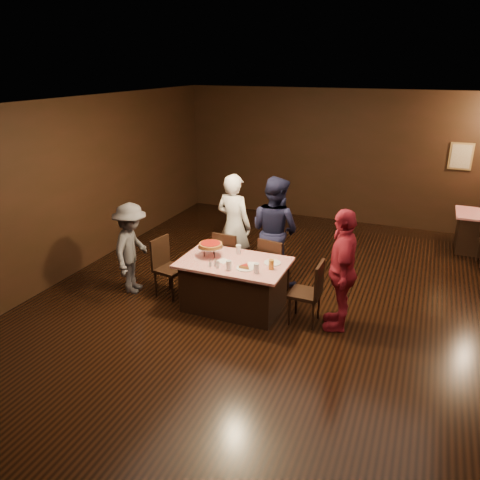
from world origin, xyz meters
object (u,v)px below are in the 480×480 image
object	(u,v)px
diner_navy_hoodie	(275,231)
plate_empty	(272,263)
diner_white_jacket	(234,226)
diner_grey_knit	(132,248)
glass_front_left	(229,265)
diner_red_shirt	(342,270)
chair_end_left	(170,268)
main_table	(234,285)
chair_far_left	(229,257)
pizza_stand	(211,245)
glass_back	(238,250)
chair_far_right	(275,265)
chair_end_right	(305,292)
glass_amber	(271,265)
glass_front_right	(256,268)

from	to	relation	value
diner_navy_hoodie	plate_empty	distance (m)	1.02
diner_white_jacket	diner_navy_hoodie	bearing A→B (deg)	-169.32
diner_grey_knit	glass_front_left	distance (m)	1.80
diner_white_jacket	diner_navy_hoodie	xyz separation A→B (m)	(0.74, -0.01, 0.01)
diner_navy_hoodie	plate_empty	size ratio (longest dim) A/B	7.34
diner_red_shirt	chair_end_left	bearing A→B (deg)	-98.94
chair_end_left	plate_empty	bearing A→B (deg)	-75.17
main_table	plate_empty	xyz separation A→B (m)	(0.55, 0.15, 0.39)
chair_far_left	pizza_stand	distance (m)	0.85
glass_back	chair_far_right	bearing A→B (deg)	45.00
main_table	glass_back	bearing A→B (deg)	99.46
plate_empty	glass_back	distance (m)	0.62
chair_end_right	glass_amber	xyz separation A→B (m)	(-0.50, -0.05, 0.37)
plate_empty	chair_end_right	bearing A→B (deg)	-15.26
chair_far_right	glass_back	size ratio (longest dim) A/B	6.79
chair_end_left	glass_front_right	bearing A→B (deg)	-89.53
main_table	glass_amber	world-z (taller)	glass_amber
plate_empty	glass_back	bearing A→B (deg)	165.96
main_table	diner_navy_hoodie	distance (m)	1.27
glass_front_right	glass_amber	bearing A→B (deg)	53.13
diner_red_shirt	diner_navy_hoodie	bearing A→B (deg)	-139.05
chair_end_right	diner_white_jacket	distance (m)	1.99
chair_end_left	diner_grey_knit	bearing A→B (deg)	107.32
chair_end_left	chair_end_right	size ratio (longest dim) A/B	1.00
diner_navy_hoodie	diner_grey_knit	distance (m)	2.34
main_table	diner_white_jacket	world-z (taller)	diner_white_jacket
plate_empty	glass_front_left	xyz separation A→B (m)	(-0.50, -0.45, 0.06)
chair_far_left	plate_empty	world-z (taller)	chair_far_left
chair_end_right	glass_front_right	world-z (taller)	chair_end_right
diner_grey_knit	plate_empty	bearing A→B (deg)	-96.50
diner_grey_knit	diner_red_shirt	bearing A→B (deg)	-99.62
chair_end_right	glass_front_right	distance (m)	0.79
diner_navy_hoodie	plate_empty	world-z (taller)	diner_navy_hoodie
pizza_stand	glass_amber	xyz separation A→B (m)	(1.00, -0.10, -0.11)
chair_end_right	diner_red_shirt	bearing A→B (deg)	99.45
main_table	glass_front_left	size ratio (longest dim) A/B	11.43
plate_empty	glass_front_left	size ratio (longest dim) A/B	1.79
chair_far_left	chair_end_left	world-z (taller)	same
chair_end_left	glass_amber	distance (m)	1.74
plate_empty	chair_far_left	bearing A→B (deg)	147.72
diner_navy_hoodie	glass_front_right	world-z (taller)	diner_navy_hoodie
chair_end_left	glass_front_left	xyz separation A→B (m)	(1.15, -0.30, 0.37)
chair_far_right	diner_white_jacket	distance (m)	1.05
chair_far_right	diner_grey_knit	world-z (taller)	diner_grey_knit
chair_end_right	pizza_stand	size ratio (longest dim) A/B	2.50
glass_amber	diner_grey_knit	bearing A→B (deg)	-179.12
pizza_stand	glass_front_right	size ratio (longest dim) A/B	2.71
chair_end_left	diner_red_shirt	world-z (taller)	diner_red_shirt
diner_navy_hoodie	diner_red_shirt	distance (m)	1.68
chair_end_left	plate_empty	size ratio (longest dim) A/B	3.80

